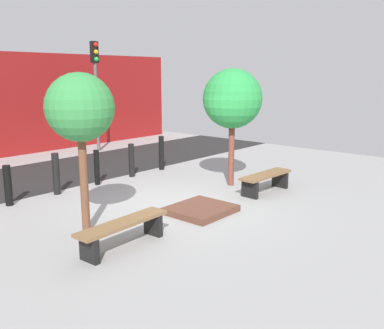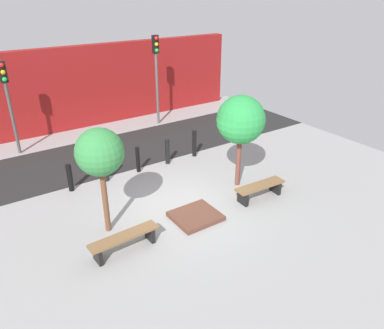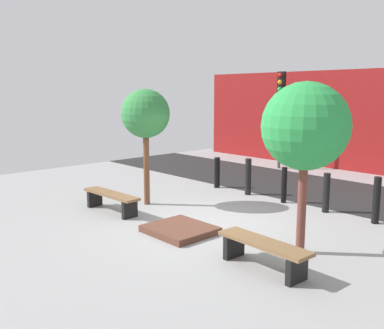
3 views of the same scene
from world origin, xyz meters
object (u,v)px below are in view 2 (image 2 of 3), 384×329
tree_behind_left_bench (100,153)px  bollard_far_left (70,178)px  tree_behind_right_bench (241,120)px  traffic_light_west (7,92)px  bench_right (260,188)px  traffic_light_mid_west (156,65)px  bollard_far_right (194,143)px  bollard_center (138,160)px  planter_bed (196,216)px  bollard_right (167,152)px  bollard_left (105,167)px  bench_left (124,240)px

tree_behind_left_bench → bollard_far_left: size_ratio=3.19×
tree_behind_right_bench → traffic_light_west: traffic_light_west is taller
bench_right → traffic_light_mid_west: 8.39m
traffic_light_mid_west → bollard_far_right: bearing=-100.2°
bollard_center → traffic_light_mid_west: traffic_light_mid_west is taller
tree_behind_right_bench → bollard_center: tree_behind_right_bench is taller
planter_bed → traffic_light_mid_west: 8.84m
planter_bed → traffic_light_west: 8.75m
bench_right → bollard_right: (-1.09, 3.82, 0.14)m
tree_behind_left_bench → traffic_light_mid_west: traffic_light_mid_west is taller
planter_bed → traffic_light_west: (-3.19, 7.77, 2.44)m
planter_bed → bollard_far_right: bollard_far_right is taller
bollard_left → bollard_far_right: bollard_far_right is taller
tree_behind_left_bench → bollard_right: (3.54, 2.75, -1.84)m
bench_left → bollard_far_right: bollard_far_right is taller
bench_left → tree_behind_left_bench: bearing=87.4°
bollard_left → bollard_center: size_ratio=1.09×
tree_behind_right_bench → bollard_center: bearing=130.1°
planter_bed → bollard_far_right: 4.39m
bench_left → tree_behind_left_bench: 2.25m
bench_left → bench_right: bearing=-2.6°
bench_right → planter_bed: size_ratio=1.32×
bollard_far_right → traffic_light_mid_west: size_ratio=0.26×
tree_behind_right_bench → planter_bed: bearing=-159.3°
tree_behind_right_bench → bollard_right: (-1.09, 2.75, -1.80)m
tree_behind_right_bench → bollard_left: tree_behind_right_bench is taller
traffic_light_mid_west → tree_behind_left_bench: bearing=-128.6°
bench_left → bollard_center: size_ratio=1.95×
bench_right → tree_behind_left_bench: size_ratio=0.58×
bench_right → bollard_center: 4.47m
planter_bed → bollard_left: size_ratio=1.26×
traffic_light_west → bollard_far_left: bearing=-79.8°
bollard_center → bollard_far_left: bearing=180.0°
bench_left → traffic_light_mid_west: 10.00m
planter_bed → tree_behind_left_bench: size_ratio=0.44×
planter_bed → bollard_far_left: bollard_far_left is taller
bollard_center → planter_bed: bearing=-90.0°
bollard_far_left → bollard_right: bearing=0.0°
tree_behind_left_bench → bollard_left: (1.09, 2.75, -1.80)m
bollard_center → traffic_light_west: (-3.19, 4.15, 2.03)m
bench_left → traffic_light_mid_west: size_ratio=0.45×
traffic_light_mid_west → bollard_center: bearing=-127.5°
tree_behind_right_bench → bollard_right: tree_behind_right_bench is taller
bollard_left → bollard_right: 2.45m
planter_bed → bollard_far_right: bearing=56.0°
bench_right → bollard_far_right: 3.83m
bollard_far_left → bollard_left: bollard_left is taller
bench_left → planter_bed: bench_left is taller
tree_behind_right_bench → bollard_center: 4.02m
bench_right → traffic_light_mid_west: bearing=86.3°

